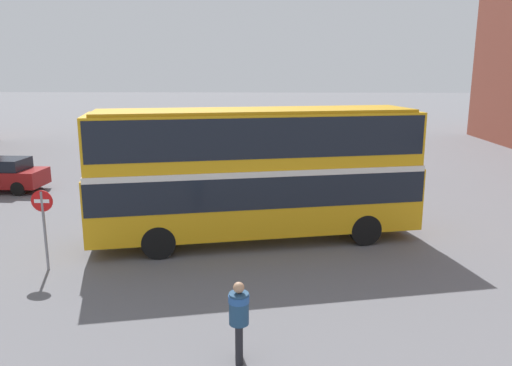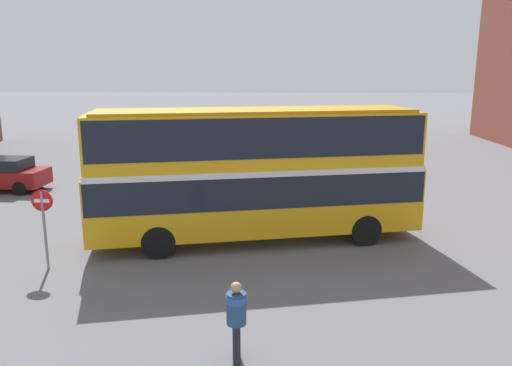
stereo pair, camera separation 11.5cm
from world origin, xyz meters
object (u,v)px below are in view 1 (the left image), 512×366
(parked_car_kerb_near, at_px, (364,159))
(no_entry_sign, at_px, (43,217))
(pedestrian_foreground, at_px, (239,313))
(parked_car_kerb_far, at_px, (2,175))
(double_decker_bus, at_px, (256,167))

(parked_car_kerb_near, bearing_deg, no_entry_sign, 41.91)
(no_entry_sign, bearing_deg, parked_car_kerb_near, 51.26)
(pedestrian_foreground, height_order, no_entry_sign, no_entry_sign)
(pedestrian_foreground, distance_m, parked_car_kerb_near, 20.67)
(parked_car_kerb_far, height_order, no_entry_sign, no_entry_sign)
(pedestrian_foreground, bearing_deg, parked_car_kerb_near, -110.52)
(parked_car_kerb_near, bearing_deg, double_decker_bus, 54.65)
(double_decker_bus, xyz_separation_m, no_entry_sign, (-6.16, -2.87, -0.99))
(pedestrian_foreground, relative_size, parked_car_kerb_far, 0.42)
(no_entry_sign, bearing_deg, double_decker_bus, 25.00)
(pedestrian_foreground, xyz_separation_m, parked_car_kerb_near, (6.09, 19.76, -0.26))
(pedestrian_foreground, distance_m, parked_car_kerb_far, 19.20)
(double_decker_bus, bearing_deg, parked_car_kerb_near, 51.70)
(double_decker_bus, height_order, pedestrian_foreground, double_decker_bus)
(parked_car_kerb_far, distance_m, no_entry_sign, 11.85)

